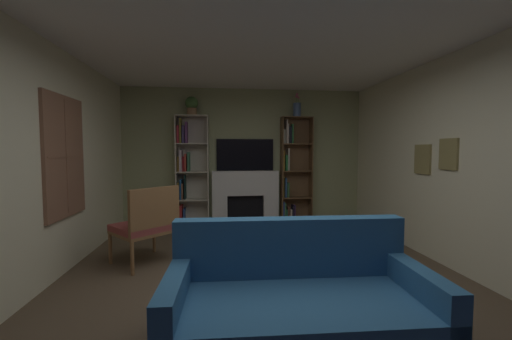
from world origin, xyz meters
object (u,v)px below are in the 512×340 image
bookshelf_right (292,173)px  vase_with_flowers (297,109)px  couch (298,310)px  tv (245,155)px  bookshelf_left (189,171)px  armchair (147,224)px  potted_plant (192,105)px  fireplace (245,197)px

bookshelf_right → vase_with_flowers: 1.27m
vase_with_flowers → couch: 4.43m
tv → vase_with_flowers: size_ratio=2.43×
tv → vase_with_flowers: (1.01, -0.12, 0.90)m
bookshelf_left → armchair: (-0.34, -1.98, -0.54)m
bookshelf_left → armchair: size_ratio=2.10×
bookshelf_left → potted_plant: bearing=-20.9°
tv → bookshelf_left: bookshelf_left is taller
bookshelf_right → potted_plant: potted_plant is taller
potted_plant → couch: (1.09, -3.85, -2.03)m
tv → fireplace: bearing=-90.0°
vase_with_flowers → armchair: size_ratio=0.46×
bookshelf_right → potted_plant: (-1.96, -0.05, 1.30)m
bookshelf_right → fireplace: bearing=-179.5°
fireplace → tv: size_ratio=1.25×
armchair → potted_plant: bearing=77.9°
bookshelf_left → vase_with_flowers: size_ratio=4.61×
potted_plant → fireplace: bearing=2.5°
fireplace → vase_with_flowers: (1.01, -0.05, 1.72)m
fireplace → bookshelf_left: 1.20m
bookshelf_left → potted_plant: potted_plant is taller
bookshelf_right → vase_with_flowers: (0.07, -0.05, 1.26)m
tv → bookshelf_right: 1.01m
tv → armchair: bearing=-124.7°
tv → bookshelf_left: bearing=-175.3°
bookshelf_left → couch: bookshelf_left is taller
tv → potted_plant: size_ratio=3.16×
bookshelf_right → armchair: bookshelf_right is taller
armchair → couch: bearing=-51.7°
fireplace → armchair: bearing=-125.7°
bookshelf_right → armchair: 3.14m
bookshelf_right → armchair: (-2.37, -2.00, -0.48)m
bookshelf_right → vase_with_flowers: bearing=-37.2°
couch → fireplace: bearing=91.1°
couch → armchair: (-1.51, 1.90, 0.24)m
vase_with_flowers → fireplace: bearing=177.4°
bookshelf_right → couch: 4.07m
bookshelf_left → vase_with_flowers: (2.11, -0.03, 1.21)m
fireplace → armchair: size_ratio=1.38×
vase_with_flowers → armchair: bearing=-141.5°
bookshelf_left → bookshelf_right: same height
bookshelf_right → potted_plant: bearing=-178.4°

